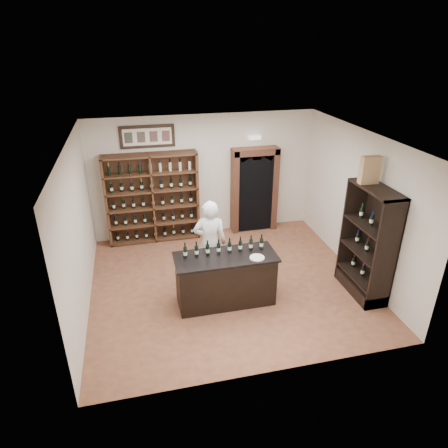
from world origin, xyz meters
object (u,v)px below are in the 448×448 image
Objects in this scene: wine_shelf at (153,198)px; wine_crate at (370,170)px; shopkeeper at (210,243)px; side_cabinet at (367,258)px; tasting_counter at (225,279)px; counter_bottle_0 at (185,252)px.

wine_shelf is 4.98m from wine_crate.
shopkeeper is at bearing -66.55° from wine_shelf.
wine_crate is at bearing 105.38° from side_cabinet.
wine_shelf is 4.34× the size of wine_crate.
counter_bottle_0 is (-0.72, 0.11, 0.61)m from tasting_counter.
wine_crate is (3.75, -2.98, 1.35)m from wine_shelf.
side_cabinet is 3.05m from shopkeeper.
shopkeeper is 3.29m from wine_crate.
shopkeeper is at bearing 167.15° from wine_crate.
shopkeeper is at bearing 46.51° from counter_bottle_0.
side_cabinet is 1.72m from wine_crate.
shopkeeper is (0.96, -2.21, -0.19)m from wine_shelf.
shopkeeper is (0.58, 0.61, -0.20)m from counter_bottle_0.
side_cabinet is 1.21× the size of shopkeeper.
tasting_counter is 3.71× the size of wine_crate.
counter_bottle_0 is at bearing 171.00° from tasting_counter.
wine_shelf is at bearing 144.11° from wine_crate.
wine_shelf is 7.33× the size of counter_bottle_0.
wine_shelf reaches higher than shopkeeper.
tasting_counter is 6.27× the size of counter_bottle_0.
shopkeeper is (-2.87, 1.02, 0.15)m from side_cabinet.
wine_shelf is 2.84m from counter_bottle_0.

